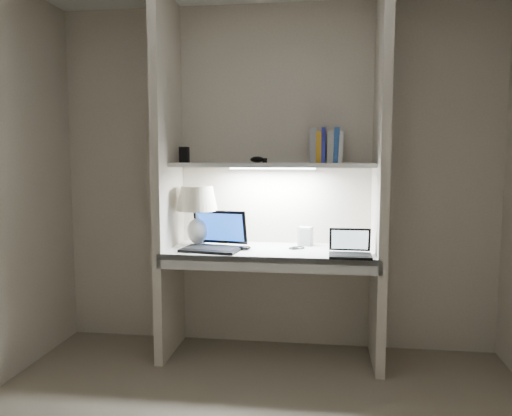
% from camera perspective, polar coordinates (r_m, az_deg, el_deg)
% --- Properties ---
extents(back_wall, '(3.20, 0.01, 2.50)m').
position_cam_1_polar(back_wall, '(3.68, 2.18, 3.43)').
color(back_wall, beige).
rests_on(back_wall, floor).
extents(alcove_panel_left, '(0.06, 0.55, 2.50)m').
position_cam_1_polar(alcove_panel_left, '(3.56, -10.05, 3.26)').
color(alcove_panel_left, beige).
rests_on(alcove_panel_left, floor).
extents(alcove_panel_right, '(0.06, 0.55, 2.50)m').
position_cam_1_polar(alcove_panel_right, '(3.41, 14.03, 3.06)').
color(alcove_panel_right, beige).
rests_on(alcove_panel_right, floor).
extents(desk, '(1.40, 0.55, 0.04)m').
position_cam_1_polar(desk, '(3.47, 1.70, -5.04)').
color(desk, white).
rests_on(desk, alcove_panel_left).
extents(desk_apron, '(1.46, 0.03, 0.10)m').
position_cam_1_polar(desk_apron, '(3.22, 1.21, -6.45)').
color(desk_apron, silver).
rests_on(desk_apron, desk).
extents(shelf, '(1.40, 0.36, 0.03)m').
position_cam_1_polar(shelf, '(3.50, 1.90, 4.94)').
color(shelf, silver).
rests_on(shelf, back_wall).
extents(strip_light, '(0.60, 0.04, 0.02)m').
position_cam_1_polar(strip_light, '(3.50, 1.90, 4.58)').
color(strip_light, white).
rests_on(strip_light, shelf).
extents(table_lamp, '(0.29, 0.29, 0.43)m').
position_cam_1_polar(table_lamp, '(3.59, -6.75, 0.29)').
color(table_lamp, white).
rests_on(table_lamp, desk).
extents(laptop_main, '(0.44, 0.39, 0.26)m').
position_cam_1_polar(laptop_main, '(3.48, -4.70, -3.73)').
color(laptop_main, black).
rests_on(laptop_main, desk).
extents(laptop_netbook, '(0.27, 0.24, 0.17)m').
position_cam_1_polar(laptop_netbook, '(3.28, 10.70, -4.71)').
color(laptop_netbook, black).
rests_on(laptop_netbook, desk).
extents(speaker, '(0.11, 0.10, 0.14)m').
position_cam_1_polar(speaker, '(3.60, 5.66, -3.24)').
color(speaker, silver).
rests_on(speaker, desk).
extents(mouse, '(0.10, 0.08, 0.03)m').
position_cam_1_polar(mouse, '(3.43, -1.29, -4.58)').
color(mouse, black).
rests_on(mouse, desk).
extents(cable_coil, '(0.11, 0.11, 0.01)m').
position_cam_1_polar(cable_coil, '(3.50, 4.84, -4.54)').
color(cable_coil, black).
rests_on(cable_coil, desk).
extents(sticky_note, '(0.09, 0.09, 0.00)m').
position_cam_1_polar(sticky_note, '(3.56, -4.16, -4.43)').
color(sticky_note, gold).
rests_on(sticky_note, desk).
extents(book_row, '(0.23, 0.16, 0.24)m').
position_cam_1_polar(book_row, '(3.56, 8.00, 7.00)').
color(book_row, white).
rests_on(book_row, shelf).
extents(shelf_box, '(0.07, 0.05, 0.11)m').
position_cam_1_polar(shelf_box, '(3.64, -8.20, 6.05)').
color(shelf_box, black).
rests_on(shelf_box, shelf).
extents(shelf_gadget, '(0.12, 0.09, 0.04)m').
position_cam_1_polar(shelf_gadget, '(3.53, 0.13, 5.56)').
color(shelf_gadget, black).
rests_on(shelf_gadget, shelf).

